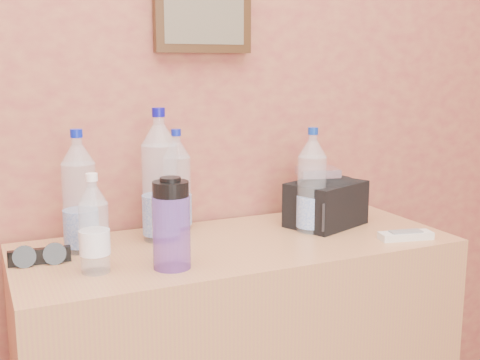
% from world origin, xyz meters
% --- Properties ---
extents(picture_frame, '(0.30, 0.03, 0.25)m').
position_xyz_m(picture_frame, '(0.28, 1.98, 1.40)').
color(picture_frame, '#382311').
rests_on(picture_frame, room_shell).
extents(pet_large_a, '(0.09, 0.09, 0.32)m').
position_xyz_m(pet_large_a, '(-0.12, 1.83, 0.90)').
color(pet_large_a, silver).
rests_on(pet_large_a, dresser).
extents(pet_large_b, '(0.08, 0.08, 0.30)m').
position_xyz_m(pet_large_b, '(0.18, 1.93, 0.89)').
color(pet_large_b, silver).
rests_on(pet_large_b, dresser).
extents(pet_large_c, '(0.10, 0.10, 0.37)m').
position_xyz_m(pet_large_c, '(0.10, 1.84, 0.92)').
color(pet_large_c, '#ADC5D6').
rests_on(pet_large_c, dresser).
extents(pet_large_d, '(0.08, 0.08, 0.31)m').
position_xyz_m(pet_large_d, '(0.53, 1.74, 0.89)').
color(pet_large_d, white).
rests_on(pet_large_d, dresser).
extents(pet_small, '(0.07, 0.07, 0.24)m').
position_xyz_m(pet_small, '(-0.12, 1.65, 0.86)').
color(pet_small, silver).
rests_on(pet_small, dresser).
extents(nalgene_bottle, '(0.09, 0.09, 0.22)m').
position_xyz_m(nalgene_bottle, '(0.05, 1.60, 0.86)').
color(nalgene_bottle, '#683CAB').
rests_on(nalgene_bottle, dresser).
extents(sunglasses, '(0.15, 0.07, 0.04)m').
position_xyz_m(sunglasses, '(-0.24, 1.76, 0.77)').
color(sunglasses, black).
rests_on(sunglasses, dresser).
extents(ac_remote, '(0.16, 0.08, 0.02)m').
position_xyz_m(ac_remote, '(0.73, 1.56, 0.76)').
color(ac_remote, silver).
rests_on(ac_remote, dresser).
extents(toiletry_bag, '(0.27, 0.23, 0.15)m').
position_xyz_m(toiletry_bag, '(0.61, 1.78, 0.83)').
color(toiletry_bag, '#232426').
rests_on(toiletry_bag, dresser).
extents(foil_packet, '(0.14, 0.12, 0.02)m').
position_xyz_m(foil_packet, '(0.58, 1.80, 0.92)').
color(foil_packet, white).
rests_on(foil_packet, toiletry_bag).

